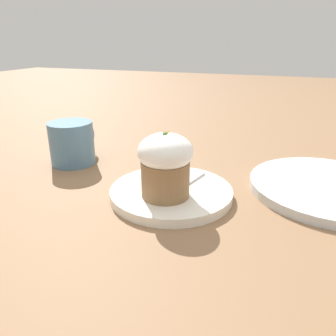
{
  "coord_description": "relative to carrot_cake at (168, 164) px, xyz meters",
  "views": [
    {
      "loc": [
        -0.46,
        -0.16,
        0.24
      ],
      "look_at": [
        -0.03,
        -0.0,
        0.06
      ],
      "focal_mm": 35.0,
      "sensor_mm": 36.0,
      "label": 1
    }
  ],
  "objects": [
    {
      "name": "dessert_plate",
      "position": [
        0.03,
        0.0,
        -0.06
      ],
      "size": [
        0.2,
        0.2,
        0.01
      ],
      "color": "white",
      "rests_on": "ground_plane"
    },
    {
      "name": "ground_plane",
      "position": [
        0.03,
        0.0,
        -0.07
      ],
      "size": [
        4.0,
        4.0,
        0.0
      ],
      "primitive_type": "plane",
      "color": "#846042"
    },
    {
      "name": "side_plate",
      "position": [
        0.14,
        -0.24,
        -0.06
      ],
      "size": [
        0.26,
        0.26,
        0.02
      ],
      "color": "silver",
      "rests_on": "ground_plane"
    },
    {
      "name": "carrot_cake",
      "position": [
        0.0,
        0.0,
        0.0
      ],
      "size": [
        0.08,
        0.08,
        0.1
      ],
      "color": "olive",
      "rests_on": "dessert_plate"
    },
    {
      "name": "spoon",
      "position": [
        0.03,
        -0.01,
        -0.05
      ],
      "size": [
        0.12,
        0.05,
        0.01
      ],
      "color": "silver",
      "rests_on": "dessert_plate"
    },
    {
      "name": "coffee_cup",
      "position": [
        0.11,
        0.25,
        -0.02
      ],
      "size": [
        0.13,
        0.09,
        0.09
      ],
      "color": "teal",
      "rests_on": "ground_plane"
    }
  ]
}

